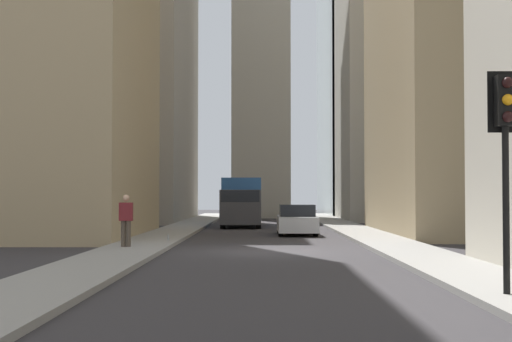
{
  "coord_description": "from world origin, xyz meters",
  "views": [
    {
      "loc": [
        -24.64,
        0.23,
        1.88
      ],
      "look_at": [
        10.04,
        0.5,
        2.98
      ],
      "focal_mm": 52.47,
      "sensor_mm": 36.0,
      "label": 1
    }
  ],
  "objects_px": {
    "sedan_silver": "(297,221)",
    "pedestrian": "(126,218)",
    "discarded_bottle": "(168,237)",
    "traffic_light_foreground": "(505,129)",
    "delivery_truck": "(242,202)"
  },
  "relations": [
    {
      "from": "delivery_truck",
      "to": "traffic_light_foreground",
      "type": "distance_m",
      "value": 30.87
    },
    {
      "from": "delivery_truck",
      "to": "pedestrian",
      "type": "bearing_deg",
      "value": 169.69
    },
    {
      "from": "traffic_light_foreground",
      "to": "discarded_bottle",
      "type": "xyz_separation_m",
      "value": [
        15.25,
        7.86,
        -2.79
      ]
    },
    {
      "from": "sedan_silver",
      "to": "traffic_light_foreground",
      "type": "bearing_deg",
      "value": -172.99
    },
    {
      "from": "traffic_light_foreground",
      "to": "discarded_bottle",
      "type": "distance_m",
      "value": 17.38
    },
    {
      "from": "discarded_bottle",
      "to": "pedestrian",
      "type": "bearing_deg",
      "value": 164.22
    },
    {
      "from": "delivery_truck",
      "to": "traffic_light_foreground",
      "type": "bearing_deg",
      "value": -169.79
    },
    {
      "from": "traffic_light_foreground",
      "to": "sedan_silver",
      "type": "bearing_deg",
      "value": 7.01
    },
    {
      "from": "traffic_light_foreground",
      "to": "pedestrian",
      "type": "xyz_separation_m",
      "value": [
        11.78,
        8.84,
        -1.95
      ]
    },
    {
      "from": "pedestrian",
      "to": "discarded_bottle",
      "type": "height_order",
      "value": "pedestrian"
    },
    {
      "from": "sedan_silver",
      "to": "pedestrian",
      "type": "height_order",
      "value": "pedestrian"
    },
    {
      "from": "sedan_silver",
      "to": "pedestrian",
      "type": "relative_size",
      "value": 2.48
    },
    {
      "from": "sedan_silver",
      "to": "pedestrian",
      "type": "xyz_separation_m",
      "value": [
        -9.88,
        6.17,
        0.42
      ]
    },
    {
      "from": "delivery_truck",
      "to": "sedan_silver",
      "type": "height_order",
      "value": "delivery_truck"
    },
    {
      "from": "sedan_silver",
      "to": "discarded_bottle",
      "type": "bearing_deg",
      "value": 140.98
    }
  ]
}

